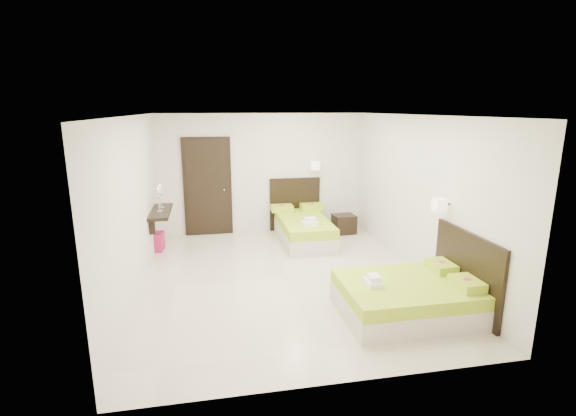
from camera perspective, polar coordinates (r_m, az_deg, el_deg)
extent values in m
plane|color=beige|center=(6.92, -0.35, -9.50)|extent=(5.50, 5.50, 0.00)
cube|color=beige|center=(8.66, 2.16, -3.64)|extent=(0.95, 1.90, 0.30)
cube|color=#8CB31C|center=(8.59, 2.17, -2.06)|extent=(0.94, 1.88, 0.19)
cube|color=black|center=(9.42, 0.93, 0.56)|extent=(1.14, 0.05, 1.19)
cube|color=#A6C323|center=(9.17, -0.84, -0.02)|extent=(0.48, 0.32, 0.13)
cylinder|color=#D03169|center=(9.15, -0.84, 0.40)|extent=(0.11, 0.11, 0.00)
cube|color=#A6C323|center=(9.30, 3.20, 0.16)|extent=(0.48, 0.32, 0.13)
cylinder|color=#D03169|center=(9.28, 3.20, 0.58)|extent=(0.11, 0.11, 0.00)
cube|color=white|center=(8.07, 3.01, -2.13)|extent=(0.29, 0.21, 0.08)
cube|color=white|center=(8.05, 3.02, -1.61)|extent=(0.21, 0.16, 0.08)
cube|color=beige|center=(9.21, 3.73, 5.80)|extent=(0.17, 0.17, 0.19)
cylinder|color=#2D2116|center=(9.29, 3.61, 5.87)|extent=(0.03, 0.16, 0.03)
cube|color=beige|center=(5.96, 15.87, -12.55)|extent=(1.75, 1.32, 0.28)
cube|color=#8CB31C|center=(5.87, 16.02, -10.54)|extent=(1.74, 1.30, 0.18)
cube|color=black|center=(6.21, 23.19, -7.97)|extent=(0.05, 1.49, 1.10)
cube|color=#A6C323|center=(5.89, 23.28, -9.48)|extent=(0.30, 0.44, 0.12)
cylinder|color=#D03169|center=(5.86, 23.33, -8.91)|extent=(0.11, 0.11, 0.00)
cube|color=#A6C323|center=(6.36, 20.21, -7.48)|extent=(0.30, 0.44, 0.12)
cylinder|color=#D03169|center=(6.34, 20.26, -6.95)|extent=(0.11, 0.11, 0.00)
cube|color=white|center=(5.62, 11.64, -9.98)|extent=(0.19, 0.26, 0.07)
cube|color=white|center=(5.60, 11.67, -9.32)|extent=(0.14, 0.20, 0.07)
cube|color=beige|center=(6.35, 20.01, 0.43)|extent=(0.16, 0.16, 0.18)
cylinder|color=#2D2116|center=(6.39, 20.63, 0.46)|extent=(0.16, 0.03, 0.03)
cube|color=black|center=(9.32, 7.65, -2.17)|extent=(0.49, 0.44, 0.41)
cube|color=#A71648|center=(8.54, -17.85, -4.40)|extent=(0.38, 0.38, 0.35)
cube|color=black|center=(9.13, -10.94, 2.82)|extent=(1.02, 0.06, 2.14)
cube|color=black|center=(9.09, -10.93, 2.78)|extent=(0.88, 0.04, 2.06)
cylinder|color=silver|center=(9.07, -8.71, 2.52)|extent=(0.03, 0.10, 0.03)
cube|color=black|center=(8.14, -17.00, -0.48)|extent=(0.35, 1.20, 0.06)
cube|color=black|center=(7.76, -18.10, -2.39)|extent=(0.10, 0.04, 0.30)
cube|color=black|center=(8.62, -17.40, -0.77)|extent=(0.10, 0.04, 0.30)
cylinder|color=silver|center=(7.99, -17.13, -0.46)|extent=(0.10, 0.10, 0.02)
cylinder|color=silver|center=(7.96, -17.19, 0.38)|extent=(0.02, 0.02, 0.22)
cone|color=silver|center=(7.93, -17.26, 1.29)|extent=(0.07, 0.07, 0.04)
cylinder|color=white|center=(7.91, -17.30, 1.96)|extent=(0.02, 0.02, 0.15)
sphere|color=#FFB23F|center=(7.90, -17.35, 2.58)|extent=(0.02, 0.02, 0.02)
cylinder|color=silver|center=(8.28, -16.92, 0.03)|extent=(0.10, 0.10, 0.02)
cylinder|color=silver|center=(8.25, -16.98, 0.84)|extent=(0.02, 0.02, 0.22)
cone|color=silver|center=(8.22, -17.04, 1.73)|extent=(0.07, 0.07, 0.04)
cylinder|color=white|center=(8.21, -17.08, 2.38)|extent=(0.02, 0.02, 0.15)
sphere|color=#FFB23F|center=(8.19, -17.13, 2.97)|extent=(0.02, 0.02, 0.02)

